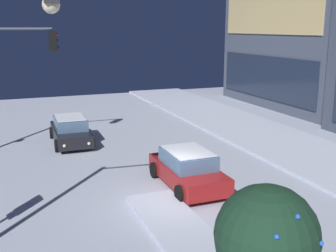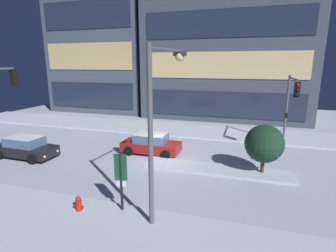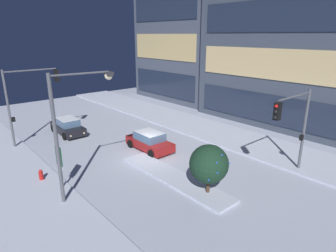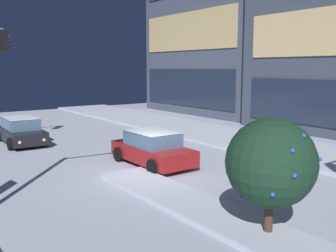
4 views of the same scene
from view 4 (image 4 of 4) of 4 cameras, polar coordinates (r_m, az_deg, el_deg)
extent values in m
plane|color=silver|center=(14.95, -3.59, -7.65)|extent=(52.00, 52.00, 0.00)
cube|color=silver|center=(20.75, 16.99, -3.15)|extent=(52.00, 5.20, 0.14)
cube|color=silver|center=(11.92, 3.77, -11.65)|extent=(9.00, 1.80, 0.14)
cube|color=#4C5466|center=(37.85, 9.15, 17.19)|extent=(13.27, 10.01, 19.61)
cube|color=#232D42|center=(34.11, 2.83, 5.82)|extent=(11.95, 0.10, 3.27)
cube|color=#E5C67F|center=(34.20, 2.90, 14.05)|extent=(11.95, 0.10, 3.27)
cube|color=black|center=(22.66, -21.26, -1.19)|extent=(4.40, 1.88, 0.66)
cube|color=slate|center=(22.57, -21.34, 0.33)|extent=(2.39, 1.66, 0.60)
cube|color=white|center=(22.52, -21.39, 1.18)|extent=(2.21, 1.55, 0.04)
sphere|color=#F9E5B2|center=(20.72, -18.15, -2.01)|extent=(0.16, 0.16, 0.16)
sphere|color=#F9E5B2|center=(20.41, -21.42, -2.34)|extent=(0.16, 0.16, 0.16)
cylinder|color=black|center=(21.55, -17.99, -2.05)|extent=(0.66, 0.23, 0.66)
cylinder|color=black|center=(21.12, -22.64, -2.52)|extent=(0.66, 0.23, 0.66)
cylinder|color=black|center=(24.29, -20.00, -0.96)|extent=(0.66, 0.23, 0.66)
cube|color=maroon|center=(16.63, -2.35, -4.06)|extent=(4.23, 1.84, 0.66)
cube|color=slate|center=(16.50, -2.36, -2.00)|extent=(2.28, 1.65, 0.60)
cube|color=white|center=(16.44, -2.37, -0.85)|extent=(2.11, 1.54, 0.04)
sphere|color=#F9E5B2|center=(18.11, -7.75, -3.17)|extent=(0.16, 0.16, 0.16)
sphere|color=#F9E5B2|center=(18.72, -4.39, -2.72)|extent=(0.16, 0.16, 0.16)
cylinder|color=black|center=(17.37, -7.43, -4.24)|extent=(0.66, 0.22, 0.66)
cylinder|color=black|center=(18.30, -2.38, -3.51)|extent=(0.66, 0.22, 0.66)
cylinder|color=black|center=(15.05, -2.30, -6.22)|extent=(0.66, 0.22, 0.66)
cylinder|color=black|center=(16.11, 3.15, -5.22)|extent=(0.66, 0.22, 0.66)
cube|color=black|center=(21.62, -23.48, 11.63)|extent=(0.32, 0.36, 1.00)
sphere|color=red|center=(21.68, -23.03, 12.49)|extent=(0.20, 0.20, 0.20)
sphere|color=black|center=(21.66, -22.98, 11.65)|extent=(0.20, 0.20, 0.20)
sphere|color=black|center=(21.64, -22.93, 10.80)|extent=(0.20, 0.20, 0.20)
cylinder|color=#473323|center=(10.13, 14.89, -13.26)|extent=(0.22, 0.22, 0.96)
sphere|color=#193823|center=(9.69, 15.22, -5.37)|extent=(2.25, 2.25, 2.25)
sphere|color=blue|center=(9.63, 21.93, -4.65)|extent=(0.10, 0.10, 0.10)
sphere|color=blue|center=(8.72, 18.51, -7.09)|extent=(0.10, 0.10, 0.10)
sphere|color=blue|center=(9.14, 19.75, -1.35)|extent=(0.10, 0.10, 0.10)
sphere|color=blue|center=(9.68, 10.95, -10.58)|extent=(0.10, 0.10, 0.10)
sphere|color=blue|center=(9.98, 18.66, -10.77)|extent=(0.10, 0.10, 0.10)
sphere|color=blue|center=(10.12, 11.10, -9.85)|extent=(0.10, 0.10, 0.10)
sphere|color=blue|center=(8.70, 18.24, -3.55)|extent=(0.10, 0.10, 0.10)
sphere|color=blue|center=(8.83, 15.47, -9.91)|extent=(0.10, 0.10, 0.10)
camera|label=1|loc=(3.31, 79.83, 38.85)|focal=44.44mm
camera|label=2|loc=(10.95, -87.70, 12.10)|focal=27.96mm
camera|label=3|loc=(7.36, -170.89, 30.37)|focal=30.95mm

